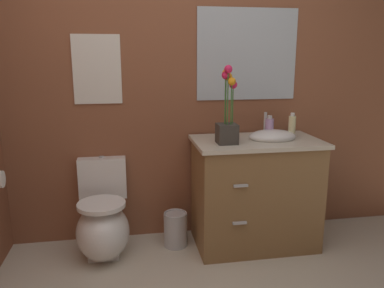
{
  "coord_description": "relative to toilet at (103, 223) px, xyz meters",
  "views": [
    {
      "loc": [
        -0.39,
        -1.34,
        1.45
      ],
      "look_at": [
        0.07,
        1.28,
        0.83
      ],
      "focal_mm": 36.15,
      "sensor_mm": 36.0,
      "label": 1
    }
  ],
  "objects": [
    {
      "name": "trash_bin",
      "position": [
        0.54,
        0.04,
        -0.11
      ],
      "size": [
        0.18,
        0.18,
        0.27
      ],
      "color": "#B7B7BC",
      "rests_on": "ground_plane"
    },
    {
      "name": "wall_back",
      "position": [
        0.78,
        0.3,
        1.01
      ],
      "size": [
        4.01,
        0.05,
        2.5
      ],
      "primitive_type": "cube",
      "color": "brown",
      "rests_on": "ground_plane"
    },
    {
      "name": "soap_bottle",
      "position": [
        1.43,
        0.01,
        0.68
      ],
      "size": [
        0.05,
        0.05,
        0.19
      ],
      "color": "beige",
      "rests_on": "vanity_cabinet"
    },
    {
      "name": "toilet",
      "position": [
        0.0,
        0.0,
        0.0
      ],
      "size": [
        0.38,
        0.59,
        0.69
      ],
      "color": "white",
      "rests_on": "ground_plane"
    },
    {
      "name": "lotion_bottle",
      "position": [
        1.26,
        0.02,
        0.67
      ],
      "size": [
        0.06,
        0.06,
        0.17
      ],
      "color": "#B28CBF",
      "rests_on": "vanity_cabinet"
    },
    {
      "name": "flower_vase",
      "position": [
        0.9,
        -0.11,
        0.77
      ],
      "size": [
        0.14,
        0.14,
        0.55
      ],
      "color": "#38332D",
      "rests_on": "vanity_cabinet"
    },
    {
      "name": "vanity_cabinet",
      "position": [
        1.15,
        -0.03,
        0.19
      ],
      "size": [
        0.94,
        0.56,
        1.01
      ],
      "color": "brown",
      "rests_on": "ground_plane"
    },
    {
      "name": "wall_poster",
      "position": [
        0.0,
        0.27,
        1.1
      ],
      "size": [
        0.35,
        0.01,
        0.5
      ],
      "primitive_type": "cube",
      "color": "silver"
    },
    {
      "name": "wall_mirror",
      "position": [
        1.15,
        0.27,
        1.21
      ],
      "size": [
        0.8,
        0.01,
        0.7
      ],
      "primitive_type": "cube",
      "color": "#B2BCC6"
    }
  ]
}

